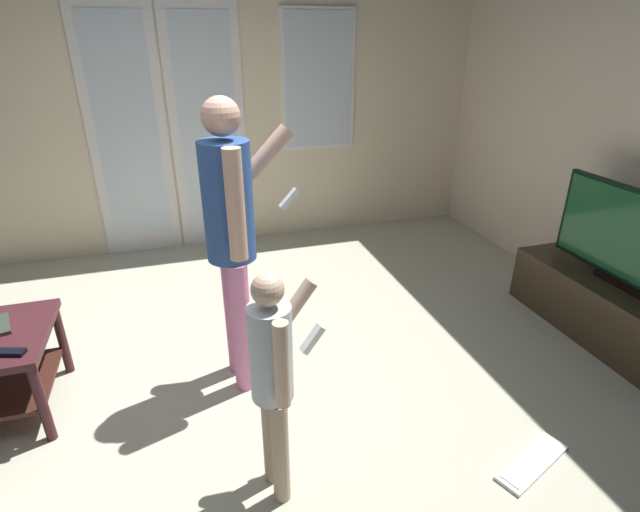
{
  "coord_description": "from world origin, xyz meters",
  "views": [
    {
      "loc": [
        0.07,
        -2.16,
        1.86
      ],
      "look_at": [
        0.76,
        0.11,
        0.76
      ],
      "focal_mm": 26.89,
      "sensor_mm": 36.0,
      "label": 1
    }
  ],
  "objects_px": {
    "tv_stand": "(616,315)",
    "flat_screen_tv": "(637,242)",
    "person_adult": "(232,226)",
    "tv_remote_black": "(6,352)",
    "person_child": "(274,371)",
    "loose_keyboard": "(532,462)"
  },
  "relations": [
    {
      "from": "tv_stand",
      "to": "flat_screen_tv",
      "type": "height_order",
      "value": "flat_screen_tv"
    },
    {
      "from": "person_adult",
      "to": "tv_remote_black",
      "type": "relative_size",
      "value": 9.47
    },
    {
      "from": "tv_stand",
      "to": "tv_remote_black",
      "type": "distance_m",
      "value": 3.53
    },
    {
      "from": "person_child",
      "to": "loose_keyboard",
      "type": "bearing_deg",
      "value": -11.26
    },
    {
      "from": "flat_screen_tv",
      "to": "person_adult",
      "type": "relative_size",
      "value": 0.74
    },
    {
      "from": "person_adult",
      "to": "loose_keyboard",
      "type": "xyz_separation_m",
      "value": [
        1.21,
        -1.05,
        -0.95
      ]
    },
    {
      "from": "tv_stand",
      "to": "loose_keyboard",
      "type": "height_order",
      "value": "tv_stand"
    },
    {
      "from": "tv_stand",
      "to": "flat_screen_tv",
      "type": "xyz_separation_m",
      "value": [
        -0.0,
        0.0,
        0.52
      ]
    },
    {
      "from": "person_child",
      "to": "person_adult",
      "type": "bearing_deg",
      "value": 92.21
    },
    {
      "from": "person_child",
      "to": "tv_remote_black",
      "type": "xyz_separation_m",
      "value": [
        -1.15,
        0.7,
        -0.15
      ]
    },
    {
      "from": "loose_keyboard",
      "to": "flat_screen_tv",
      "type": "bearing_deg",
      "value": 30.96
    },
    {
      "from": "person_adult",
      "to": "loose_keyboard",
      "type": "bearing_deg",
      "value": -41.01
    },
    {
      "from": "tv_stand",
      "to": "person_child",
      "type": "relative_size",
      "value": 1.36
    },
    {
      "from": "tv_stand",
      "to": "loose_keyboard",
      "type": "xyz_separation_m",
      "value": [
        -1.19,
        -0.71,
        -0.19
      ]
    },
    {
      "from": "tv_stand",
      "to": "flat_screen_tv",
      "type": "bearing_deg",
      "value": 114.6
    },
    {
      "from": "person_adult",
      "to": "person_child",
      "type": "height_order",
      "value": "person_adult"
    },
    {
      "from": "flat_screen_tv",
      "to": "person_child",
      "type": "height_order",
      "value": "person_child"
    },
    {
      "from": "person_child",
      "to": "tv_stand",
      "type": "bearing_deg",
      "value": 11.29
    },
    {
      "from": "flat_screen_tv",
      "to": "person_child",
      "type": "relative_size",
      "value": 1.1
    },
    {
      "from": "flat_screen_tv",
      "to": "tv_remote_black",
      "type": "xyz_separation_m",
      "value": [
        -3.51,
        0.22,
        -0.22
      ]
    },
    {
      "from": "person_adult",
      "to": "loose_keyboard",
      "type": "relative_size",
      "value": 3.52
    },
    {
      "from": "tv_stand",
      "to": "person_adult",
      "type": "xyz_separation_m",
      "value": [
        -2.39,
        0.35,
        0.76
      ]
    }
  ]
}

